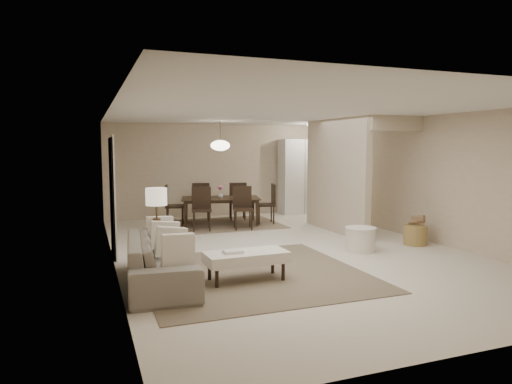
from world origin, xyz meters
name	(u,v)px	position (x,y,z in m)	size (l,w,h in m)	color
floor	(284,249)	(0.00, 0.00, 0.00)	(9.00, 9.00, 0.00)	beige
ceiling	(285,112)	(0.00, 0.00, 2.50)	(9.00, 9.00, 0.00)	white
back_wall	(218,170)	(0.00, 4.50, 1.25)	(6.00, 6.00, 0.00)	#BBA78E
left_wall	(112,187)	(-3.00, 0.00, 1.25)	(9.00, 9.00, 0.00)	#BBA78E
right_wall	(419,178)	(3.00, 0.00, 1.25)	(9.00, 9.00, 0.00)	#BBA78E
partition	(336,176)	(1.80, 1.25, 1.25)	(0.15, 2.50, 2.50)	#BBA78E
doorway	(112,197)	(-2.97, 0.60, 1.02)	(0.04, 0.90, 2.04)	black
pantry_cabinet	(301,176)	(2.35, 4.15, 1.05)	(1.20, 0.55, 2.10)	silver
flush_light	(315,125)	(2.30, 3.20, 2.46)	(0.44, 0.44, 0.05)	white
living_rug	(252,273)	(-1.11, -1.33, 0.01)	(3.20, 3.20, 0.01)	brown
sofa	(161,260)	(-2.45, -1.33, 0.33)	(0.87, 2.23, 0.65)	gray
ottoman_bench	(246,258)	(-1.31, -1.63, 0.33)	(1.17, 0.56, 0.41)	beige
side_table	(158,254)	(-2.40, -0.66, 0.25)	(0.46, 0.46, 0.51)	black
table_lamp	(156,201)	(-2.40, -0.66, 1.07)	(0.32, 0.32, 0.76)	#4C3620
round_pouf	(360,239)	(1.24, -0.61, 0.22)	(0.56, 0.56, 0.43)	beige
wicker_basket	(415,235)	(2.54, -0.51, 0.19)	(0.44, 0.44, 0.38)	olive
dining_rug	(221,224)	(-0.34, 3.01, 0.01)	(2.80, 2.10, 0.01)	#746348
dining_table	(221,211)	(-0.34, 3.01, 0.33)	(1.87, 1.04, 0.66)	black
dining_chairs	(221,205)	(-0.34, 3.01, 0.49)	(2.66, 2.16, 0.98)	black
vase	(221,195)	(-0.34, 3.01, 0.72)	(0.13, 0.13, 0.13)	white
yellow_mat	(350,224)	(2.61, 1.91, 0.01)	(0.94, 0.58, 0.01)	yellow
pendant_light	(220,145)	(-0.34, 3.01, 1.92)	(0.46, 0.46, 0.71)	#4C3620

